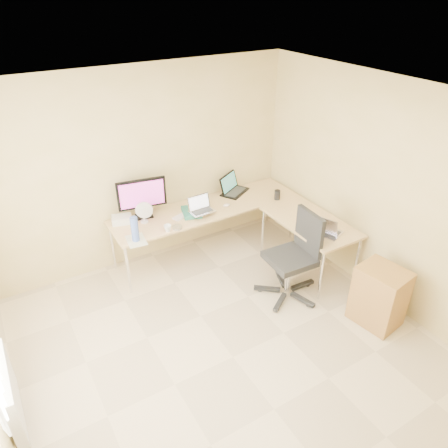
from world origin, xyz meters
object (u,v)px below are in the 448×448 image
keyboard (186,214)px  cabinet (379,296)px  monitor (142,198)px  desk_fan (143,213)px  laptop_black (235,184)px  mug (168,228)px  laptop_center (202,205)px  desk_main (207,230)px  office_chair (289,261)px  water_bottle (135,229)px  desk_return (307,244)px  laptop_return (331,226)px

keyboard → cabinet: bearing=-77.9°
monitor → desk_fan: (-0.05, -0.14, -0.13)m
laptop_black → mug: (-1.28, -0.49, -0.09)m
monitor → mug: size_ratio=6.68×
laptop_center → cabinet: bearing=-64.0°
laptop_center → desk_fan: 0.75m
desk_main → keyboard: keyboard is taller
desk_main → laptop_black: 0.78m
mug → office_chair: 1.54m
laptop_center → desk_fan: bearing=159.9°
office_chair → water_bottle: bearing=149.4°
desk_return → cabinet: 1.22m
mug → monitor: bearing=102.9°
desk_main → cabinet: desk_main is taller
desk_main → mug: mug is taller
office_chair → monitor: bearing=132.1°
desk_fan → desk_return: bearing=-4.8°
laptop_black → cabinet: size_ratio=0.61×
desk_return → laptop_center: 1.50m
cabinet → desk_return: bearing=80.9°
desk_main → monitor: bearing=166.4°
monitor → cabinet: bearing=-43.9°
desk_return → laptop_return: bearing=-91.8°
keyboard → water_bottle: 0.85m
desk_main → water_bottle: (-1.13, -0.30, 0.52)m
desk_main → cabinet: size_ratio=3.73×
laptop_return → office_chair: office_chair is taller
water_bottle → laptop_return: (2.09, -1.07, -0.05)m
office_chair → laptop_black: bearing=86.8°
keyboard → desk_fan: desk_fan is taller
laptop_center → keyboard: laptop_center is taller
mug → cabinet: mug is taller
laptop_return → laptop_black: bearing=-7.5°
monitor → office_chair: (1.22, -1.52, -0.50)m
desk_fan → laptop_return: desk_fan is taller
desk_main → monitor: (-0.83, 0.20, 0.63)m
desk_main → monitor: monitor is taller
water_bottle → cabinet: bearing=-42.6°
desk_return → monitor: monitor is taller
desk_main → monitor: size_ratio=4.24×
desk_return → laptop_center: bearing=143.6°
desk_fan → laptop_center: bearing=7.7°
desk_fan → water_bottle: bearing=-99.6°
desk_main → desk_fan: bearing=176.0°
desk_return → laptop_center: (-1.14, 0.84, 0.52)m
monitor → laptop_center: (0.67, -0.36, -0.11)m
desk_fan → laptop_return: bearing=-12.8°
water_bottle → office_chair: bearing=-34.0°
laptop_black → desk_fan: size_ratio=1.55×
laptop_return → office_chair: (-0.57, 0.04, -0.34)m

